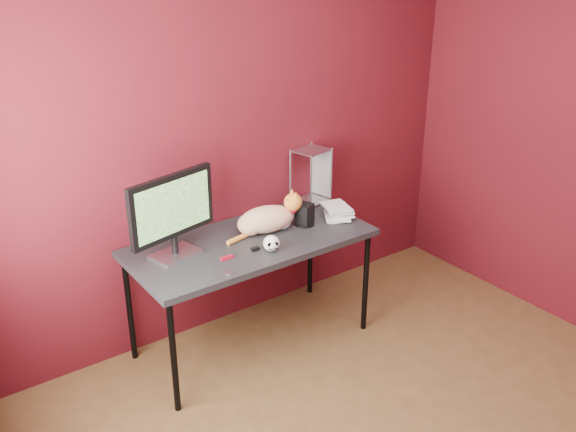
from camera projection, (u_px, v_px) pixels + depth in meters
room at (452, 197)px, 2.71m from camera, size 3.52×3.52×2.61m
desk at (251, 247)px, 3.94m from camera, size 1.50×0.70×0.75m
monitor at (172, 212)px, 3.61m from camera, size 0.57×0.24×0.50m
cat at (267, 219)px, 4.00m from camera, size 0.54×0.26×0.25m
skull_mug at (271, 243)px, 3.77m from camera, size 0.10×0.11×0.10m
speaker at (305, 215)px, 4.10m from camera, size 0.13×0.12×0.14m
book_stack at (327, 155)px, 4.07m from camera, size 0.25×0.27×0.86m
wire_rack at (311, 176)px, 4.40m from camera, size 0.26×0.23×0.39m
pocket_knife at (227, 258)px, 3.69m from camera, size 0.08×0.02×0.02m
black_gadget at (255, 249)px, 3.79m from camera, size 0.05×0.03×0.02m
washer at (229, 273)px, 3.53m from camera, size 0.04×0.04×0.00m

